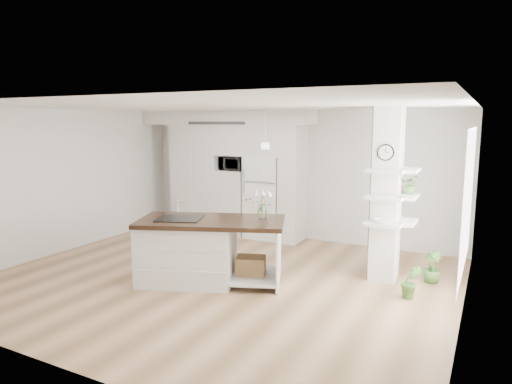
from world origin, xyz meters
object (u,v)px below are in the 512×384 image
floor_plant_a (411,282)px  refrigerator (265,197)px  bookshelf (192,217)px  kitchen_island (195,249)px

floor_plant_a → refrigerator: bearing=147.3°
floor_plant_a → bookshelf: bearing=159.0°
kitchen_island → floor_plant_a: size_ratio=4.89×
kitchen_island → refrigerator: bearing=73.2°
refrigerator → bookshelf: bearing=-174.3°
refrigerator → kitchen_island: refrigerator is taller
bookshelf → floor_plant_a: (5.12, -1.96, -0.06)m
refrigerator → kitchen_island: 2.98m
refrigerator → floor_plant_a: size_ratio=3.51×
bookshelf → kitchen_island: bearing=-65.4°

